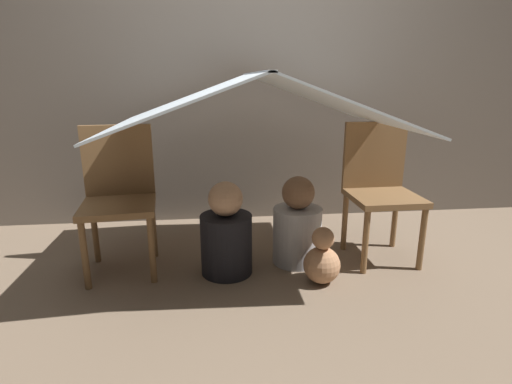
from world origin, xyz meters
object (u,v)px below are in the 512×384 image
object	(u,v)px
chair_left	(119,193)
person_front	(226,236)
person_second	(297,227)
chair_right	(380,185)

from	to	relation	value
chair_left	person_front	distance (m)	0.67
chair_left	person_second	distance (m)	1.07
chair_left	person_second	world-z (taller)	chair_left
chair_left	chair_right	world-z (taller)	same
chair_right	person_second	xyz separation A→B (m)	(-0.53, -0.06, -0.23)
chair_left	person_front	xyz separation A→B (m)	(0.61, -0.15, -0.23)
chair_right	person_second	distance (m)	0.58
chair_left	chair_right	size ratio (longest dim) A/B	1.00
chair_left	chair_right	xyz separation A→B (m)	(1.57, 0.00, 0.00)
person_second	chair_left	bearing A→B (deg)	177.00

